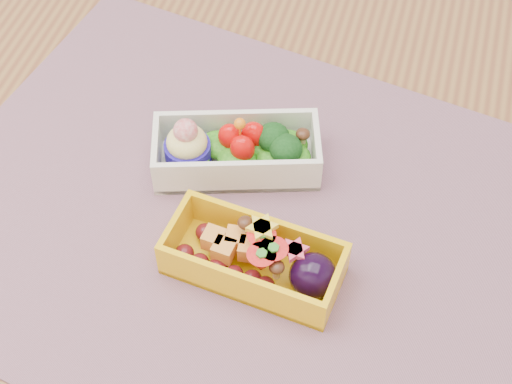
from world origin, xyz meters
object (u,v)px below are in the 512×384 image
(placemat, at_px, (246,221))
(bento_yellow, at_px, (257,259))
(table, at_px, (261,285))
(bento_white, at_px, (236,151))

(placemat, bearing_deg, bento_yellow, -64.26)
(bento_yellow, bearing_deg, table, 107.97)
(table, xyz_separation_m, bento_yellow, (0.01, -0.05, 0.12))
(bento_white, xyz_separation_m, bento_yellow, (0.05, -0.11, 0.00))
(bento_white, distance_m, bento_yellow, 0.12)
(table, xyz_separation_m, placemat, (-0.01, 0.00, 0.10))
(placemat, bearing_deg, bento_white, 114.72)
(table, height_order, bento_white, bento_white)
(table, distance_m, placemat, 0.10)
(placemat, relative_size, bento_yellow, 3.69)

